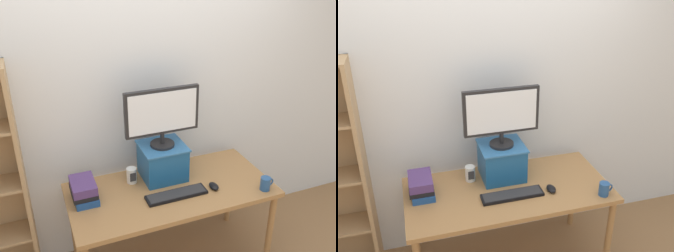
% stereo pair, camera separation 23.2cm
% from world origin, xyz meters
% --- Properties ---
extents(back_wall, '(7.00, 0.08, 2.60)m').
position_xyz_m(back_wall, '(0.00, 0.47, 1.30)').
color(back_wall, silver).
rests_on(back_wall, ground_plane).
extents(desk, '(1.52, 0.73, 0.74)m').
position_xyz_m(desk, '(0.00, 0.00, 0.67)').
color(desk, '#9E7042').
rests_on(desk, ground_plane).
extents(riser_box, '(0.34, 0.32, 0.28)m').
position_xyz_m(riser_box, '(0.00, 0.18, 0.89)').
color(riser_box, '#195189').
rests_on(riser_box, desk).
extents(computer_monitor, '(0.57, 0.18, 0.45)m').
position_xyz_m(computer_monitor, '(0.00, 0.18, 1.27)').
color(computer_monitor, black).
rests_on(computer_monitor, riser_box).
extents(keyboard, '(0.45, 0.12, 0.02)m').
position_xyz_m(keyboard, '(0.00, -0.11, 0.75)').
color(keyboard, black).
rests_on(keyboard, desk).
extents(computer_mouse, '(0.06, 0.10, 0.04)m').
position_xyz_m(computer_mouse, '(0.30, -0.12, 0.76)').
color(computer_mouse, black).
rests_on(computer_mouse, desk).
extents(book_stack, '(0.17, 0.25, 0.15)m').
position_xyz_m(book_stack, '(-0.63, 0.10, 0.82)').
color(book_stack, navy).
rests_on(book_stack, desk).
extents(coffee_mug, '(0.11, 0.07, 0.10)m').
position_xyz_m(coffee_mug, '(0.65, -0.27, 0.79)').
color(coffee_mug, '#234C84').
rests_on(coffee_mug, desk).
extents(desk_speaker, '(0.08, 0.08, 0.12)m').
position_xyz_m(desk_speaker, '(-0.25, 0.19, 0.80)').
color(desk_speaker, silver).
rests_on(desk_speaker, desk).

